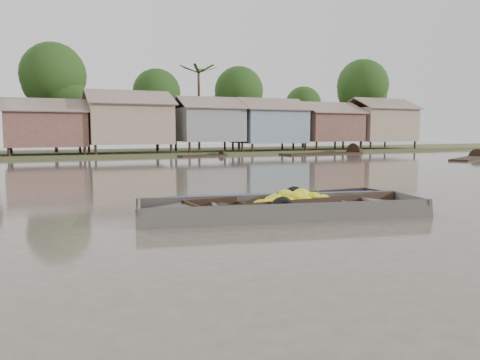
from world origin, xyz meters
name	(u,v)px	position (x,y,z in m)	size (l,w,h in m)	color
ground	(254,219)	(0.00, 0.00, 0.00)	(120.00, 120.00, 0.00)	brown
riverbank	(129,119)	(3.03, 31.86, 3.07)	(120.00, 12.47, 10.22)	#384723
banana_boat	(292,205)	(1.30, 0.49, 0.16)	(5.78, 1.65, 0.82)	black
viewer_boat	(284,214)	(0.81, 0.04, 0.05)	(7.21, 3.22, 0.56)	#3E3935
distant_boats	(264,158)	(11.76, 22.91, -0.05)	(47.35, 14.32, 0.35)	black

